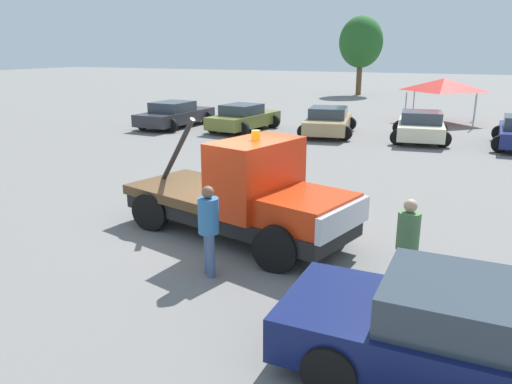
# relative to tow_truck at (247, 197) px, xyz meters

# --- Properties ---
(ground_plane) EXTENTS (160.00, 160.00, 0.00)m
(ground_plane) POSITION_rel_tow_truck_xyz_m (-0.32, 0.08, -0.94)
(ground_plane) COLOR slate
(tow_truck) EXTENTS (5.70, 3.24, 2.51)m
(tow_truck) POSITION_rel_tow_truck_xyz_m (0.00, 0.00, 0.00)
(tow_truck) COLOR black
(tow_truck) RESTS_ON ground
(foreground_car) EXTENTS (5.31, 2.05, 1.34)m
(foreground_car) POSITION_rel_tow_truck_xyz_m (4.84, -3.42, -0.29)
(foreground_car) COLOR #0F194C
(foreground_car) RESTS_ON ground
(person_near_truck) EXTENTS (0.37, 0.37, 1.67)m
(person_near_truck) POSITION_rel_tow_truck_xyz_m (3.52, -1.26, 0.03)
(person_near_truck) COLOR #38383D
(person_near_truck) RESTS_ON ground
(person_at_hood) EXTENTS (0.38, 0.38, 1.69)m
(person_at_hood) POSITION_rel_tow_truck_xyz_m (0.16, -1.96, 0.04)
(person_at_hood) COLOR #475B84
(person_at_hood) RESTS_ON ground
(parked_car_charcoal) EXTENTS (2.65, 4.91, 1.34)m
(parked_car_charcoal) POSITION_rel_tow_truck_xyz_m (-10.33, 13.11, -0.29)
(parked_car_charcoal) COLOR #2D2D33
(parked_car_charcoal) RESTS_ON ground
(parked_car_olive) EXTENTS (2.77, 4.58, 1.34)m
(parked_car_olive) POSITION_rel_tow_truck_xyz_m (-6.46, 13.43, -0.29)
(parked_car_olive) COLOR olive
(parked_car_olive) RESTS_ON ground
(parked_car_tan) EXTENTS (2.99, 4.77, 1.34)m
(parked_car_tan) POSITION_rel_tow_truck_xyz_m (-2.21, 13.98, -0.29)
(parked_car_tan) COLOR tan
(parked_car_tan) RESTS_ON ground
(parked_car_cream) EXTENTS (2.85, 4.47, 1.34)m
(parked_car_cream) POSITION_rel_tow_truck_xyz_m (2.03, 14.11, -0.29)
(parked_car_cream) COLOR beige
(parked_car_cream) RESTS_ON ground
(canopy_tent_red) EXTENTS (3.52, 3.52, 2.44)m
(canopy_tent_red) POSITION_rel_tow_truck_xyz_m (2.41, 20.51, 1.16)
(canopy_tent_red) COLOR #9E9EA3
(canopy_tent_red) RESTS_ON ground
(tree_left) EXTENTS (3.78, 3.78, 6.75)m
(tree_left) POSITION_rel_tow_truck_xyz_m (-5.75, 35.85, 3.59)
(tree_left) COLOR brown
(tree_left) RESTS_ON ground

